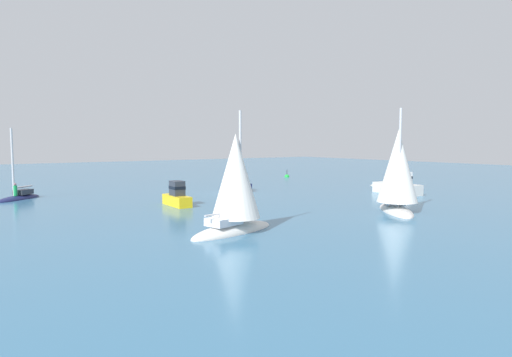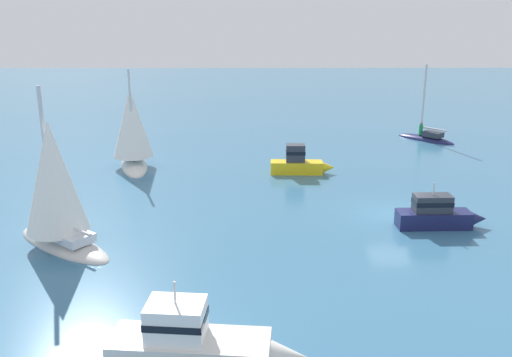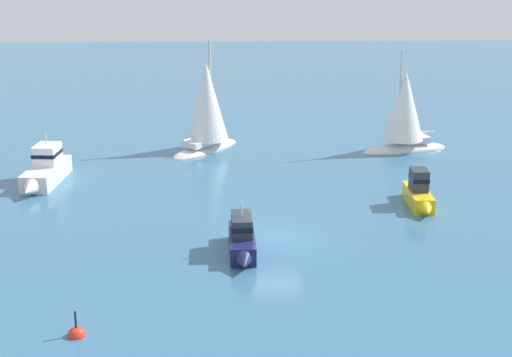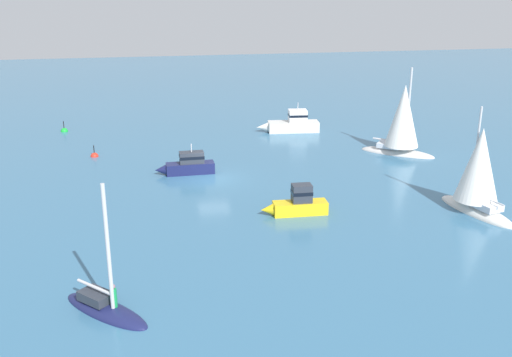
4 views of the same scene
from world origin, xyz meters
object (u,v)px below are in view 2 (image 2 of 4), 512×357
object	(u,v)px
ketch	(55,191)
yacht	(132,133)
sailboat	(426,138)
motor_cruiser	(438,214)
cabin_cruiser	(300,163)
cabin_cruiser_1	(196,344)

from	to	relation	value
ketch	yacht	distance (m)	14.08
sailboat	motor_cruiser	size ratio (longest dim) A/B	1.44
sailboat	motor_cruiser	bearing A→B (deg)	120.89
cabin_cruiser	yacht	bearing A→B (deg)	173.38
cabin_cruiser	motor_cruiser	distance (m)	12.02
ketch	motor_cruiser	size ratio (longest dim) A/B	1.72
cabin_cruiser_1	motor_cruiser	world-z (taller)	cabin_cruiser_1
ketch	motor_cruiser	xyz separation A→B (m)	(19.28, 2.20, -2.06)
cabin_cruiser_1	motor_cruiser	xyz separation A→B (m)	(11.63, 11.99, -0.10)
sailboat	cabin_cruiser_1	distance (m)	36.58
cabin_cruiser	yacht	world-z (taller)	yacht
sailboat	cabin_cruiser	bearing A→B (deg)	86.41
motor_cruiser	cabin_cruiser	bearing A→B (deg)	121.61
cabin_cruiser	sailboat	xyz separation A→B (m)	(12.01, 10.23, -0.54)
ketch	motor_cruiser	bearing A→B (deg)	-135.19
sailboat	motor_cruiser	world-z (taller)	sailboat
ketch	yacht	size ratio (longest dim) A/B	1.07
yacht	motor_cruiser	size ratio (longest dim) A/B	1.60
cabin_cruiser	motor_cruiser	xyz separation A→B (m)	(6.52, -10.10, -0.01)
ketch	cabin_cruiser	size ratio (longest dim) A/B	1.83
cabin_cruiser_1	motor_cruiser	distance (m)	16.70
sailboat	yacht	size ratio (longest dim) A/B	0.90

